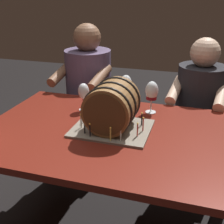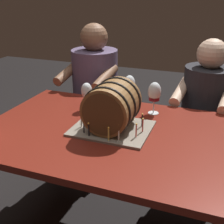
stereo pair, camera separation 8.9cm
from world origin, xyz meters
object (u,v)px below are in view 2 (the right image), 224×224
(wine_glass_empty, at_px, (87,91))
(person_seated_right, at_px, (203,125))
(wine_glass_red, at_px, (154,93))
(dining_table, at_px, (112,148))
(wine_glass_rose, at_px, (129,86))
(barrel_cake, at_px, (112,108))
(person_seated_left, at_px, (95,104))

(wine_glass_empty, xyz_separation_m, person_seated_right, (0.67, 0.50, -0.33))
(wine_glass_empty, bearing_deg, wine_glass_red, 11.58)
(dining_table, bearing_deg, wine_glass_red, 64.72)
(wine_glass_rose, bearing_deg, barrel_cake, -87.19)
(dining_table, distance_m, wine_glass_empty, 0.40)
(dining_table, bearing_deg, wine_glass_empty, 137.69)
(wine_glass_empty, relative_size, person_seated_right, 0.15)
(barrel_cake, distance_m, person_seated_right, 0.90)
(barrel_cake, bearing_deg, dining_table, -67.73)
(barrel_cake, distance_m, person_seated_left, 0.87)
(dining_table, height_order, wine_glass_empty, wine_glass_empty)
(wine_glass_red, bearing_deg, person_seated_left, 143.41)
(wine_glass_rose, bearing_deg, wine_glass_red, -18.39)
(dining_table, height_order, wine_glass_red, wine_glass_red)
(wine_glass_rose, bearing_deg, person_seated_right, 39.21)
(dining_table, distance_m, wine_glass_rose, 0.44)
(wine_glass_rose, bearing_deg, dining_table, -86.06)
(barrel_cake, bearing_deg, person_seated_right, 58.89)
(wine_glass_empty, relative_size, wine_glass_rose, 0.84)
(dining_table, xyz_separation_m, barrel_cake, (-0.01, 0.02, 0.23))
(person_seated_left, bearing_deg, barrel_cake, -59.85)
(person_seated_right, bearing_deg, wine_glass_empty, -143.21)
(dining_table, xyz_separation_m, wine_glass_red, (0.15, 0.31, 0.23))
(dining_table, height_order, wine_glass_rose, wine_glass_rose)
(barrel_cake, relative_size, wine_glass_red, 2.08)
(dining_table, distance_m, barrel_cake, 0.23)
(wine_glass_empty, bearing_deg, wine_glass_rose, 31.52)
(barrel_cake, xyz_separation_m, wine_glass_empty, (-0.24, 0.21, -0.01))
(barrel_cake, xyz_separation_m, wine_glass_red, (0.15, 0.29, 0.00))
(dining_table, distance_m, wine_glass_red, 0.41)
(dining_table, relative_size, wine_glass_empty, 8.14)
(person_seated_left, bearing_deg, wine_glass_rose, -42.61)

